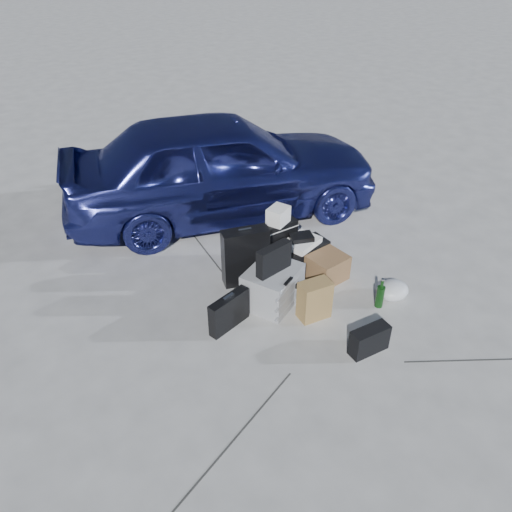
{
  "coord_description": "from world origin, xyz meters",
  "views": [
    {
      "loc": [
        -2.73,
        -2.47,
        3.29
      ],
      "look_at": [
        -0.22,
        0.85,
        0.48
      ],
      "focal_mm": 35.0,
      "sensor_mm": 36.0,
      "label": 1
    }
  ],
  "objects_px": {
    "car": "(222,165)",
    "green_bottle": "(380,293)",
    "duffel_bag": "(301,256)",
    "pelican_case": "(273,286)",
    "suitcase_right": "(277,243)",
    "cardboard_box": "(327,267)",
    "briefcase": "(229,312)",
    "suitcase_left": "(245,256)"
  },
  "relations": [
    {
      "from": "suitcase_left",
      "to": "suitcase_right",
      "type": "bearing_deg",
      "value": 26.05
    },
    {
      "from": "briefcase",
      "to": "green_bottle",
      "type": "relative_size",
      "value": 1.39
    },
    {
      "from": "car",
      "to": "suitcase_right",
      "type": "height_order",
      "value": "car"
    },
    {
      "from": "cardboard_box",
      "to": "car",
      "type": "bearing_deg",
      "value": 91.86
    },
    {
      "from": "cardboard_box",
      "to": "green_bottle",
      "type": "distance_m",
      "value": 0.68
    },
    {
      "from": "pelican_case",
      "to": "cardboard_box",
      "type": "bearing_deg",
      "value": -24.86
    },
    {
      "from": "car",
      "to": "cardboard_box",
      "type": "relative_size",
      "value": 10.31
    },
    {
      "from": "duffel_bag",
      "to": "cardboard_box",
      "type": "height_order",
      "value": "duffel_bag"
    },
    {
      "from": "car",
      "to": "green_bottle",
      "type": "height_order",
      "value": "car"
    },
    {
      "from": "suitcase_left",
      "to": "green_bottle",
      "type": "bearing_deg",
      "value": -35.41
    },
    {
      "from": "pelican_case",
      "to": "duffel_bag",
      "type": "distance_m",
      "value": 0.7
    },
    {
      "from": "duffel_bag",
      "to": "car",
      "type": "bearing_deg",
      "value": 91.76
    },
    {
      "from": "suitcase_right",
      "to": "cardboard_box",
      "type": "distance_m",
      "value": 0.63
    },
    {
      "from": "suitcase_right",
      "to": "suitcase_left",
      "type": "bearing_deg",
      "value": -169.83
    },
    {
      "from": "car",
      "to": "suitcase_left",
      "type": "xyz_separation_m",
      "value": [
        -0.67,
        -1.44,
        -0.36
      ]
    },
    {
      "from": "suitcase_left",
      "to": "green_bottle",
      "type": "xyz_separation_m",
      "value": [
        0.83,
        -1.17,
        -0.16
      ]
    },
    {
      "from": "car",
      "to": "cardboard_box",
      "type": "bearing_deg",
      "value": -158.15
    },
    {
      "from": "cardboard_box",
      "to": "pelican_case",
      "type": "bearing_deg",
      "value": 177.03
    },
    {
      "from": "cardboard_box",
      "to": "suitcase_right",
      "type": "bearing_deg",
      "value": 114.61
    },
    {
      "from": "briefcase",
      "to": "suitcase_right",
      "type": "bearing_deg",
      "value": 17.01
    },
    {
      "from": "briefcase",
      "to": "suitcase_right",
      "type": "relative_size",
      "value": 0.85
    },
    {
      "from": "suitcase_right",
      "to": "pelican_case",
      "type": "bearing_deg",
      "value": -129.29
    },
    {
      "from": "duffel_bag",
      "to": "green_bottle",
      "type": "height_order",
      "value": "green_bottle"
    },
    {
      "from": "briefcase",
      "to": "car",
      "type": "bearing_deg",
      "value": 46.33
    },
    {
      "from": "suitcase_right",
      "to": "cardboard_box",
      "type": "xyz_separation_m",
      "value": [
        0.26,
        -0.56,
        -0.12
      ]
    },
    {
      "from": "cardboard_box",
      "to": "green_bottle",
      "type": "bearing_deg",
      "value": -82.06
    },
    {
      "from": "green_bottle",
      "to": "duffel_bag",
      "type": "bearing_deg",
      "value": 100.76
    },
    {
      "from": "pelican_case",
      "to": "suitcase_right",
      "type": "relative_size",
      "value": 1.02
    },
    {
      "from": "pelican_case",
      "to": "green_bottle",
      "type": "distance_m",
      "value": 1.09
    },
    {
      "from": "duffel_bag",
      "to": "green_bottle",
      "type": "relative_size",
      "value": 1.88
    },
    {
      "from": "car",
      "to": "green_bottle",
      "type": "distance_m",
      "value": 2.66
    },
    {
      "from": "briefcase",
      "to": "cardboard_box",
      "type": "relative_size",
      "value": 1.18
    },
    {
      "from": "cardboard_box",
      "to": "briefcase",
      "type": "bearing_deg",
      "value": 179.99
    },
    {
      "from": "duffel_bag",
      "to": "briefcase",
      "type": "bearing_deg",
      "value": -161.95
    },
    {
      "from": "car",
      "to": "pelican_case",
      "type": "height_order",
      "value": "car"
    },
    {
      "from": "duffel_bag",
      "to": "pelican_case",
      "type": "bearing_deg",
      "value": -152.87
    },
    {
      "from": "briefcase",
      "to": "green_bottle",
      "type": "xyz_separation_m",
      "value": [
        1.39,
        -0.67,
        -0.01
      ]
    },
    {
      "from": "briefcase",
      "to": "suitcase_left",
      "type": "height_order",
      "value": "suitcase_left"
    },
    {
      "from": "car",
      "to": "briefcase",
      "type": "bearing_deg",
      "value": 167.44
    },
    {
      "from": "suitcase_right",
      "to": "cardboard_box",
      "type": "height_order",
      "value": "suitcase_right"
    },
    {
      "from": "green_bottle",
      "to": "cardboard_box",
      "type": "bearing_deg",
      "value": 97.94
    },
    {
      "from": "pelican_case",
      "to": "duffel_bag",
      "type": "relative_size",
      "value": 0.89
    }
  ]
}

